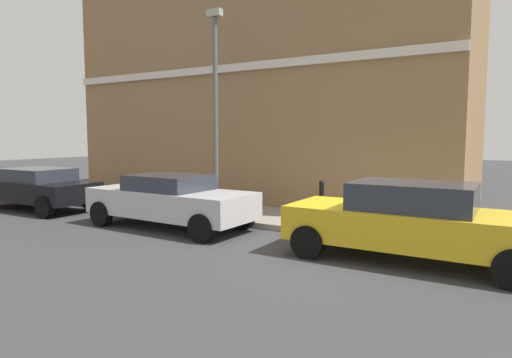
{
  "coord_description": "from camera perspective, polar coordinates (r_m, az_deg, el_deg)",
  "views": [
    {
      "loc": [
        -8.54,
        -3.1,
        2.3
      ],
      "look_at": [
        1.24,
        2.75,
        1.2
      ],
      "focal_mm": 30.79,
      "sensor_mm": 36.0,
      "label": 1
    }
  ],
  "objects": [
    {
      "name": "sidewalk",
      "position": [
        14.09,
        -9.91,
        -3.66
      ],
      "size": [
        2.46,
        30.0,
        0.15
      ],
      "primitive_type": "cube",
      "color": "gray",
      "rests_on": "ground"
    },
    {
      "name": "car_black",
      "position": [
        15.48,
        -26.7,
        -1.0
      ],
      "size": [
        1.92,
        4.33,
        1.32
      ],
      "rotation": [
        0.0,
        0.0,
        1.6
      ],
      "color": "black",
      "rests_on": "ground"
    },
    {
      "name": "ground",
      "position": [
        9.38,
        10.7,
        -8.79
      ],
      "size": [
        80.0,
        80.0,
        0.0
      ],
      "primitive_type": "plane",
      "color": "#38383A"
    },
    {
      "name": "utility_cabinet",
      "position": [
        10.69,
        18.69,
        -3.49
      ],
      "size": [
        0.46,
        0.61,
        1.15
      ],
      "color": "#1E4C28",
      "rests_on": "sidewalk"
    },
    {
      "name": "car_silver",
      "position": [
        11.29,
        -11.12,
        -2.66
      ],
      "size": [
        1.9,
        4.47,
        1.35
      ],
      "rotation": [
        0.0,
        0.0,
        1.55
      ],
      "color": "#B7B7BC",
      "rests_on": "ground"
    },
    {
      "name": "corner_building",
      "position": [
        17.04,
        2.66,
        10.91
      ],
      "size": [
        6.5,
        13.85,
        7.81
      ],
      "color": "olive",
      "rests_on": "ground"
    },
    {
      "name": "lamppost",
      "position": [
        12.83,
        -5.3,
        9.97
      ],
      "size": [
        0.2,
        0.44,
        5.72
      ],
      "color": "#59595B",
      "rests_on": "sidewalk"
    },
    {
      "name": "bollard_near_cabinet",
      "position": [
        11.39,
        8.5,
        -2.6
      ],
      "size": [
        0.14,
        0.14,
        1.04
      ],
      "color": "black",
      "rests_on": "sidewalk"
    },
    {
      "name": "car_yellow",
      "position": [
        8.6,
        19.43,
        -5.12
      ],
      "size": [
        1.83,
        4.49,
        1.47
      ],
      "rotation": [
        0.0,
        0.0,
        1.57
      ],
      "color": "gold",
      "rests_on": "ground"
    }
  ]
}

